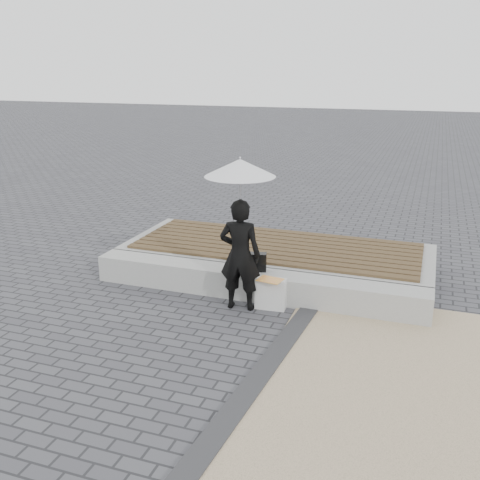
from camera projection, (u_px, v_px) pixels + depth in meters
name	position (u px, v px, depth m)	size (l,w,h in m)	color
ground	(213.00, 346.00, 6.67)	(80.00, 80.00, 0.00)	#47474C
edging_band	(259.00, 377.00, 5.98)	(0.25, 5.20, 0.04)	#303033
seating_ledge	(254.00, 284.00, 8.05)	(5.00, 0.45, 0.40)	#AAABA5
timber_platform	(276.00, 258.00, 9.13)	(5.00, 2.00, 0.40)	#A1A09C
timber_decking	(277.00, 246.00, 9.06)	(4.60, 1.80, 0.04)	brown
woman	(240.00, 255.00, 7.50)	(0.57, 0.38, 1.57)	black
parasol	(240.00, 168.00, 7.14)	(0.94, 0.94, 1.21)	#ADADB3
handbag	(253.00, 262.00, 7.98)	(0.38, 0.13, 0.27)	black
canvas_tote	(271.00, 294.00, 7.65)	(0.42, 0.18, 0.44)	silver
magazine	(270.00, 280.00, 7.54)	(0.33, 0.24, 0.01)	#D1463C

